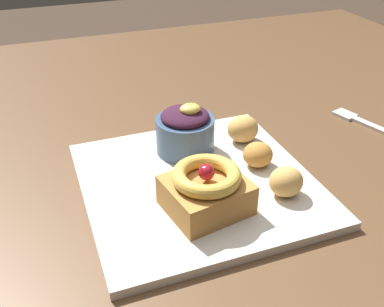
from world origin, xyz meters
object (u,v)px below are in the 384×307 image
at_px(cake_slice, 206,190).
at_px(fritter_middle, 286,182).
at_px(front_plate, 197,183).
at_px(fork, 363,122).
at_px(fritter_front, 258,155).
at_px(fritter_back, 243,129).
at_px(berry_ramekin, 185,130).

height_order(cake_slice, fritter_middle, cake_slice).
height_order(front_plate, fork, front_plate).
bearing_deg(fritter_front, fritter_back, 81.48).
height_order(cake_slice, fritter_front, cake_slice).
relative_size(berry_ramekin, fritter_back, 1.79).
relative_size(berry_ramekin, fritter_front, 2.03).
height_order(fritter_middle, fork, fritter_middle).
bearing_deg(berry_ramekin, cake_slice, -99.34).
bearing_deg(fritter_middle, fork, 30.94).
bearing_deg(cake_slice, fritter_middle, -4.83).
bearing_deg(cake_slice, berry_ramekin, 80.66).
relative_size(fritter_front, fritter_back, 0.88).
relative_size(front_plate, fritter_middle, 6.85).
bearing_deg(front_plate, fritter_middle, -36.75).
xyz_separation_m(berry_ramekin, fritter_back, (0.09, -0.00, -0.01)).
xyz_separation_m(fritter_front, fritter_middle, (0.00, -0.07, 0.00)).
bearing_deg(fork, fritter_front, 88.71).
height_order(berry_ramekin, fritter_back, berry_ramekin).
relative_size(cake_slice, berry_ramekin, 1.25).
bearing_deg(fritter_back, fork, -0.06).
relative_size(front_plate, fritter_back, 6.30).
xyz_separation_m(fritter_middle, fritter_back, (0.01, 0.14, 0.00)).
distance_m(berry_ramekin, fritter_middle, 0.16).
bearing_deg(cake_slice, front_plate, 78.57).
height_order(fritter_front, fritter_back, fritter_back).
bearing_deg(cake_slice, fork, 21.25).
height_order(berry_ramekin, fork, berry_ramekin).
bearing_deg(fork, berry_ramekin, 71.78).
xyz_separation_m(cake_slice, fritter_middle, (0.10, -0.01, -0.01)).
height_order(front_plate, fritter_middle, fritter_middle).
xyz_separation_m(cake_slice, berry_ramekin, (0.02, 0.13, 0.00)).
xyz_separation_m(cake_slice, fork, (0.33, 0.13, -0.04)).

